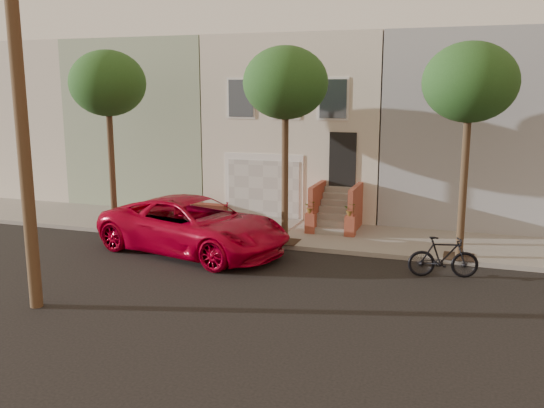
% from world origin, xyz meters
% --- Properties ---
extents(ground, '(90.00, 90.00, 0.00)m').
position_xyz_m(ground, '(0.00, 0.00, 0.00)').
color(ground, black).
rests_on(ground, ground).
extents(sidewalk, '(40.00, 3.70, 0.15)m').
position_xyz_m(sidewalk, '(0.00, 5.35, 0.07)').
color(sidewalk, gray).
rests_on(sidewalk, ground).
extents(house_row, '(33.10, 11.70, 7.00)m').
position_xyz_m(house_row, '(0.00, 11.19, 3.64)').
color(house_row, beige).
rests_on(house_row, sidewalk).
extents(tree_left, '(2.70, 2.57, 6.30)m').
position_xyz_m(tree_left, '(-5.50, 3.90, 5.26)').
color(tree_left, '#2D2116').
rests_on(tree_left, sidewalk).
extents(tree_mid, '(2.70, 2.57, 6.30)m').
position_xyz_m(tree_mid, '(1.00, 3.90, 5.26)').
color(tree_mid, '#2D2116').
rests_on(tree_mid, sidewalk).
extents(tree_right, '(2.70, 2.57, 6.30)m').
position_xyz_m(tree_right, '(6.50, 3.90, 5.26)').
color(tree_right, '#2D2116').
rests_on(tree_right, sidewalk).
extents(pickup_truck, '(6.78, 4.27, 1.75)m').
position_xyz_m(pickup_truck, '(-1.50, 2.28, 0.87)').
color(pickup_truck, '#B40121').
rests_on(pickup_truck, ground).
extents(motorcycle, '(1.98, 0.94, 1.15)m').
position_xyz_m(motorcycle, '(6.11, 2.21, 0.57)').
color(motorcycle, black).
rests_on(motorcycle, ground).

